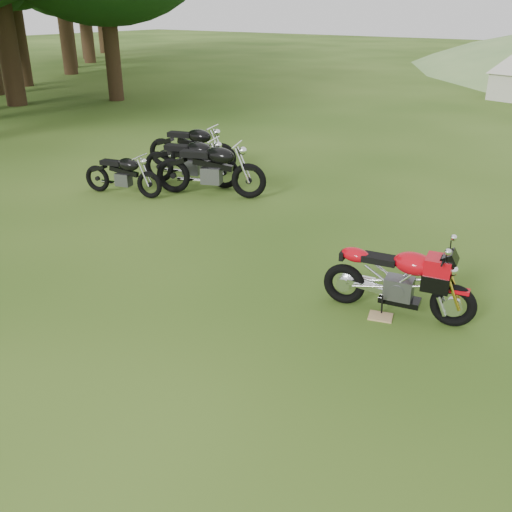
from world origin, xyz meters
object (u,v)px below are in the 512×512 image
Objects in this scene: sport_motorcycle at (399,275)px; vintage_moto_b at (210,167)px; plywood_board at (380,317)px; vintage_moto_d at (191,160)px; vintage_moto_c at (192,146)px; vintage_moto_a at (122,173)px.

vintage_moto_b is at bearing 144.03° from sport_motorcycle.
vintage_moto_d is at bearing 153.00° from plywood_board.
vintage_moto_b is at bearing -38.75° from vintage_moto_d.
vintage_moto_b is 1.04× the size of vintage_moto_c.
sport_motorcycle is 6.04m from vintage_moto_d.
vintage_moto_a is at bearing 166.04° from plywood_board.
vintage_moto_b is 0.82m from vintage_moto_d.
vintage_moto_c is at bearing 140.59° from sport_motorcycle.
plywood_board is 0.14× the size of vintage_moto_d.
vintage_moto_c reaches higher than plywood_board.
vintage_moto_a is 0.82× the size of vintage_moto_d.
vintage_moto_c is 1.19m from vintage_moto_d.
vintage_moto_a is (-6.11, 1.30, -0.08)m from sport_motorcycle.
vintage_moto_a is 1.40m from vintage_moto_d.
sport_motorcycle is 5.22m from vintage_moto_b.
sport_motorcycle is at bearing -47.50° from vintage_moto_b.
vintage_moto_b is at bearing -54.52° from vintage_moto_c.
vintage_moto_d is (-5.47, 2.55, 0.01)m from sport_motorcycle.
vintage_moto_d is at bearing -65.89° from vintage_moto_c.
plywood_board is (-0.09, -0.19, -0.50)m from sport_motorcycle.
vintage_moto_c reaches higher than vintage_moto_a.
vintage_moto_b is at bearing 152.14° from plywood_board.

